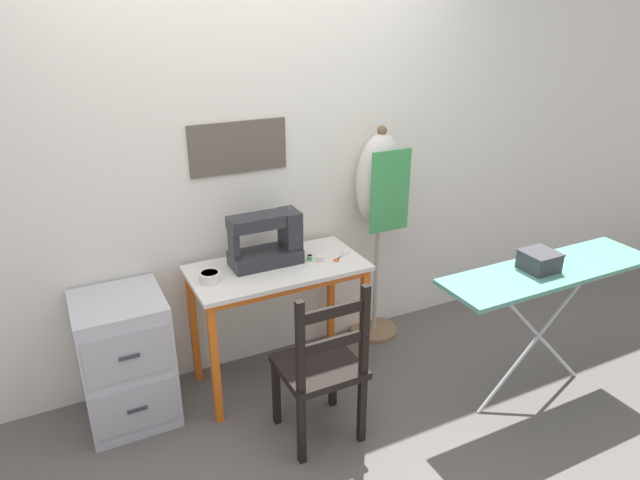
# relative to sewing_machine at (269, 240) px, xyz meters

# --- Properties ---
(ground_plane) EXTENTS (14.00, 14.00, 0.00)m
(ground_plane) POSITION_rel_sewing_machine_xyz_m (0.02, -0.31, -0.89)
(ground_plane) COLOR #5B5651
(wall_back) EXTENTS (10.00, 0.07, 2.55)m
(wall_back) POSITION_rel_sewing_machine_xyz_m (0.02, 0.26, 0.39)
(wall_back) COLOR silver
(wall_back) RESTS_ON ground_plane
(sewing_table) EXTENTS (0.98, 0.50, 0.75)m
(sewing_table) POSITION_rel_sewing_machine_xyz_m (0.02, -0.07, -0.25)
(sewing_table) COLOR silver
(sewing_table) RESTS_ON ground_plane
(sewing_machine) EXTENTS (0.41, 0.19, 0.32)m
(sewing_machine) POSITION_rel_sewing_machine_xyz_m (0.00, 0.00, 0.00)
(sewing_machine) COLOR #28282D
(sewing_machine) RESTS_ON sewing_table
(fabric_bowl) EXTENTS (0.11, 0.11, 0.06)m
(fabric_bowl) POSITION_rel_sewing_machine_xyz_m (-0.37, -0.08, -0.11)
(fabric_bowl) COLOR silver
(fabric_bowl) RESTS_ON sewing_table
(scissors) EXTENTS (0.14, 0.11, 0.01)m
(scissors) POSITION_rel_sewing_machine_xyz_m (0.38, -0.12, -0.14)
(scissors) COLOR silver
(scissors) RESTS_ON sewing_table
(thread_spool_near_machine) EXTENTS (0.03, 0.03, 0.03)m
(thread_spool_near_machine) POSITION_rel_sewing_machine_xyz_m (0.22, -0.07, -0.12)
(thread_spool_near_machine) COLOR green
(thread_spool_near_machine) RESTS_ON sewing_table
(thread_spool_mid_table) EXTENTS (0.04, 0.04, 0.03)m
(thread_spool_mid_table) POSITION_rel_sewing_machine_xyz_m (0.27, -0.11, -0.12)
(thread_spool_mid_table) COLOR silver
(thread_spool_mid_table) RESTS_ON sewing_table
(wooden_chair) EXTENTS (0.40, 0.38, 0.91)m
(wooden_chair) POSITION_rel_sewing_machine_xyz_m (0.02, -0.62, -0.47)
(wooden_chair) COLOR black
(wooden_chair) RESTS_ON ground_plane
(filing_cabinet) EXTENTS (0.45, 0.47, 0.72)m
(filing_cabinet) POSITION_rel_sewing_machine_xyz_m (-0.84, -0.01, -0.53)
(filing_cabinet) COLOR #B7B7BC
(filing_cabinet) RESTS_ON ground_plane
(dress_form) EXTENTS (0.32, 0.32, 1.44)m
(dress_form) POSITION_rel_sewing_machine_xyz_m (0.80, 0.12, 0.13)
(dress_form) COLOR #846647
(dress_form) RESTS_ON ground_plane
(ironing_board) EXTENTS (1.27, 0.35, 0.82)m
(ironing_board) POSITION_rel_sewing_machine_xyz_m (1.26, -0.86, -0.12)
(ironing_board) COLOR #518E7A
(ironing_board) RESTS_ON ground_plane
(storage_box) EXTENTS (0.18, 0.17, 0.10)m
(storage_box) POSITION_rel_sewing_machine_xyz_m (1.19, -0.84, -0.02)
(storage_box) COLOR #333338
(storage_box) RESTS_ON ironing_board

